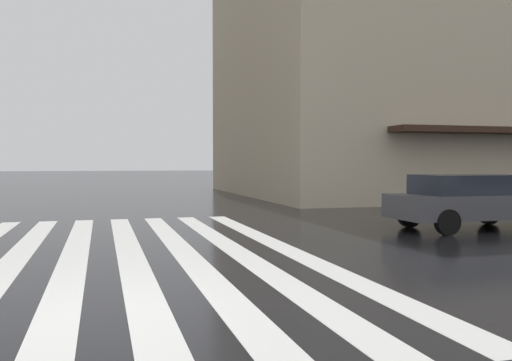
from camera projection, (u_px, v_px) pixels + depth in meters
ground_plane at (101, 313)px, 6.19m from camera, size 220.00×220.00×0.00m
zebra_crossing at (130, 254)px, 10.18m from camera, size 13.00×6.50×0.01m
car_dark_grey at (469, 200)px, 13.95m from camera, size 1.85×4.10×1.41m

